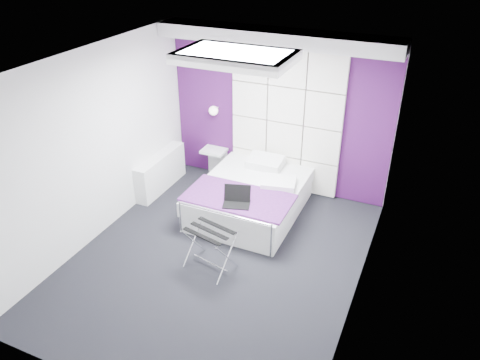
# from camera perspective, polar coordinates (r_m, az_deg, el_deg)

# --- Properties ---
(floor) EXTENTS (4.40, 4.40, 0.00)m
(floor) POSITION_cam_1_polar(r_m,az_deg,el_deg) (6.31, -2.71, -9.52)
(floor) COLOR black
(floor) RESTS_ON ground
(ceiling) EXTENTS (4.40, 4.40, 0.00)m
(ceiling) POSITION_cam_1_polar(r_m,az_deg,el_deg) (5.11, -3.41, 13.88)
(ceiling) COLOR white
(ceiling) RESTS_ON wall_back
(wall_back) EXTENTS (3.60, 0.00, 3.60)m
(wall_back) POSITION_cam_1_polar(r_m,az_deg,el_deg) (7.44, 4.68, 8.28)
(wall_back) COLOR silver
(wall_back) RESTS_ON floor
(wall_left) EXTENTS (0.00, 4.40, 4.40)m
(wall_left) POSITION_cam_1_polar(r_m,az_deg,el_deg) (6.53, -17.31, 3.93)
(wall_left) COLOR silver
(wall_left) RESTS_ON floor
(wall_right) EXTENTS (0.00, 4.40, 4.40)m
(wall_right) POSITION_cam_1_polar(r_m,az_deg,el_deg) (5.13, 15.27, -2.98)
(wall_right) COLOR silver
(wall_right) RESTS_ON floor
(accent_wall) EXTENTS (3.58, 0.02, 2.58)m
(accent_wall) POSITION_cam_1_polar(r_m,az_deg,el_deg) (7.43, 4.65, 8.26)
(accent_wall) COLOR #411149
(accent_wall) RESTS_ON wall_back
(soffit) EXTENTS (3.58, 0.50, 0.20)m
(soffit) POSITION_cam_1_polar(r_m,az_deg,el_deg) (6.87, 4.35, 16.98)
(soffit) COLOR white
(soffit) RESTS_ON wall_back
(headboard) EXTENTS (1.80, 0.08, 2.30)m
(headboard) POSITION_cam_1_polar(r_m,az_deg,el_deg) (7.39, 5.58, 7.01)
(headboard) COLOR white
(headboard) RESTS_ON wall_back
(skylight) EXTENTS (1.36, 0.86, 0.12)m
(skylight) POSITION_cam_1_polar(r_m,az_deg,el_deg) (5.64, -0.53, 14.88)
(skylight) COLOR white
(skylight) RESTS_ON ceiling
(wall_lamp) EXTENTS (0.15, 0.15, 0.15)m
(wall_lamp) POSITION_cam_1_polar(r_m,az_deg,el_deg) (7.74, -3.12, 8.53)
(wall_lamp) COLOR white
(wall_lamp) RESTS_ON wall_back
(radiator) EXTENTS (0.22, 1.20, 0.60)m
(radiator) POSITION_cam_1_polar(r_m,az_deg,el_deg) (7.82, -9.64, 0.97)
(radiator) COLOR white
(radiator) RESTS_ON floor
(bed) EXTENTS (1.52, 1.83, 0.65)m
(bed) POSITION_cam_1_polar(r_m,az_deg,el_deg) (7.08, 1.27, -2.04)
(bed) COLOR white
(bed) RESTS_ON floor
(nightstand) EXTENTS (0.40, 0.31, 0.04)m
(nightstand) POSITION_cam_1_polar(r_m,az_deg,el_deg) (8.00, -3.20, 3.57)
(nightstand) COLOR white
(nightstand) RESTS_ON wall_back
(luggage_rack) EXTENTS (0.58, 0.43, 0.57)m
(luggage_rack) POSITION_cam_1_polar(r_m,az_deg,el_deg) (6.01, -3.67, -8.38)
(luggage_rack) COLOR silver
(luggage_rack) RESTS_ON floor
(laptop) EXTENTS (0.37, 0.26, 0.26)m
(laptop) POSITION_cam_1_polar(r_m,az_deg,el_deg) (6.43, -0.25, -2.40)
(laptop) COLOR black
(laptop) RESTS_ON bed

